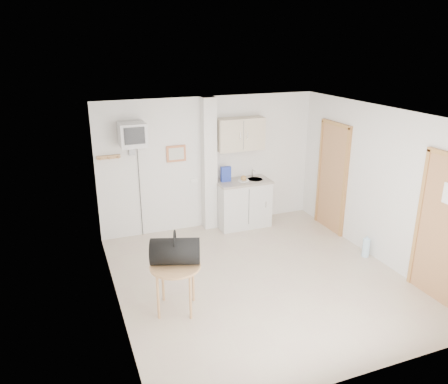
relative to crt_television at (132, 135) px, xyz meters
name	(u,v)px	position (x,y,z in m)	size (l,w,h in m)	color
ground	(259,278)	(1.45, -2.02, -1.94)	(4.50, 4.50, 0.00)	#BFAE97
room_envelope	(274,179)	(1.69, -1.93, -0.40)	(4.24, 4.54, 2.55)	white
kitchenette	(242,186)	(2.02, -0.02, -1.13)	(1.03, 0.58, 2.10)	silver
crt_television	(132,135)	(0.00, 0.00, 0.00)	(0.44, 0.45, 2.15)	slate
round_table	(175,271)	(0.06, -2.35, -1.35)	(0.67, 0.67, 0.66)	#B57D4F
duffel_bag	(175,251)	(0.08, -2.30, -1.09)	(0.72, 0.54, 0.48)	black
water_bottle	(366,247)	(3.43, -2.01, -1.77)	(0.12, 0.12, 0.36)	#B4DDF9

